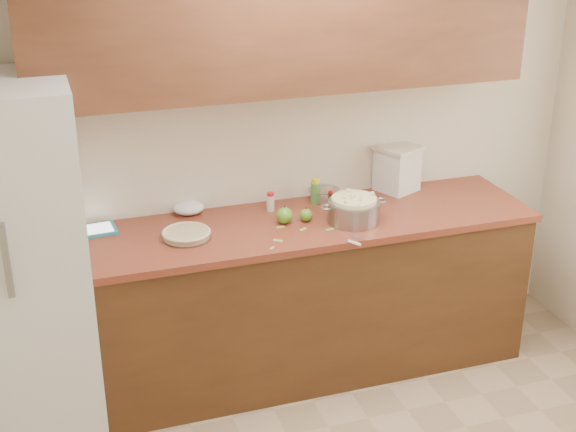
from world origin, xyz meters
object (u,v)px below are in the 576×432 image
object	(u,v)px
colander	(354,210)
tablet	(95,230)
pie	(186,234)
flour_canister	(397,168)

from	to	relation	value
colander	tablet	distance (m)	1.36
pie	tablet	size ratio (longest dim) A/B	1.12
colander	pie	bearing A→B (deg)	175.31
flour_canister	tablet	xyz separation A→B (m)	(-1.75, -0.05, -0.13)
pie	flour_canister	size ratio (longest dim) A/B	0.89
pie	colander	size ratio (longest dim) A/B	0.70
pie	flour_canister	xyz separation A→B (m)	(1.31, 0.28, 0.12)
colander	flour_canister	xyz separation A→B (m)	(0.42, 0.36, 0.07)
colander	flour_canister	size ratio (longest dim) A/B	1.28
flour_canister	tablet	size ratio (longest dim) A/B	1.25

